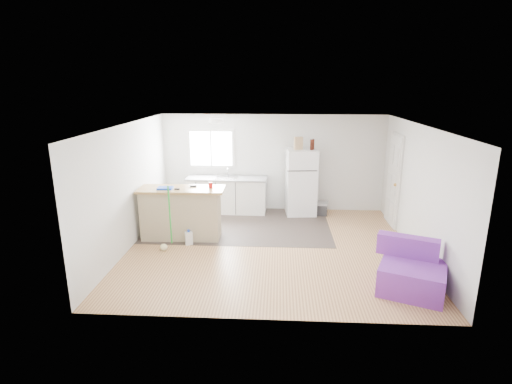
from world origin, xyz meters
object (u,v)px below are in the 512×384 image
bottle_right (313,144)px  cooler (319,208)px  blue_tray (165,188)px  cleaner_jug (189,238)px  kitchen_cabinets (227,194)px  mop (165,239)px  cardboard_box (298,143)px  refrigerator (301,182)px  bottle_left (311,145)px  peninsula (181,213)px  purple_seat (411,273)px  red_cup (211,185)px

bottle_right → cooler: bearing=-17.6°
blue_tray → bottle_right: (3.08, 1.82, 0.64)m
cleaner_jug → kitchen_cabinets: bearing=56.2°
cleaner_jug → blue_tray: blue_tray is taller
cleaner_jug → blue_tray: (-0.50, 0.30, 0.95)m
cooler → mop: (-3.17, -2.34, 0.07)m
cardboard_box → mop: bearing=-137.8°
refrigerator → mop: refrigerator is taller
cardboard_box → bottle_left: size_ratio=1.20×
refrigerator → mop: 3.67m
refrigerator → cardboard_box: (-0.09, -0.02, 0.95)m
mop → bottle_right: (2.97, 2.40, 1.50)m
peninsula → cooler: peninsula is taller
kitchen_cabinets → purple_seat: bearing=-46.0°
peninsula → bottle_right: 3.50m
cleaner_jug → bottle_left: 3.63m
peninsula → cleaner_jug: (0.22, -0.38, -0.40)m
purple_seat → peninsula: bearing=177.2°
peninsula → cleaner_jug: peninsula is taller
cardboard_box → blue_tray: bearing=-146.8°
purple_seat → bottle_right: size_ratio=4.85×
refrigerator → bottle_right: 0.96m
cooler → bottle_right: bottle_right is taller
cleaner_jug → red_cup: red_cup is taller
refrigerator → bottle_left: 0.95m
cleaner_jug → mop: bearing=-164.0°
peninsula → blue_tray: (-0.28, -0.08, 0.55)m
cleaner_jug → red_cup: bearing=26.3°
purple_seat → bottle_right: bottle_right is taller
blue_tray → cardboard_box: cardboard_box is taller
red_cup → bottle_right: bottle_right is taller
refrigerator → purple_seat: bearing=-72.9°
bottle_right → peninsula: bearing=-148.2°
bottle_left → refrigerator: bearing=165.2°
cooler → bottle_right: size_ratio=1.80×
cardboard_box → bottle_left: bearing=-7.5°
purple_seat → refrigerator: bearing=135.4°
peninsula → cleaner_jug: 0.59m
refrigerator → mop: bearing=-144.1°
peninsula → refrigerator: 3.09m
refrigerator → red_cup: 2.58m
bottle_left → cardboard_box: bearing=172.5°
purple_seat → cooler: bearing=129.3°
red_cup → cardboard_box: (1.84, 1.66, 0.62)m
blue_tray → bottle_right: 3.63m
kitchen_cabinets → bottle_right: size_ratio=7.99×
cleaner_jug → cardboard_box: size_ratio=1.06×
cooler → red_cup: (-2.38, -1.63, 0.97)m
red_cup → kitchen_cabinets: bearing=86.4°
cardboard_box → bottle_right: 0.35m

